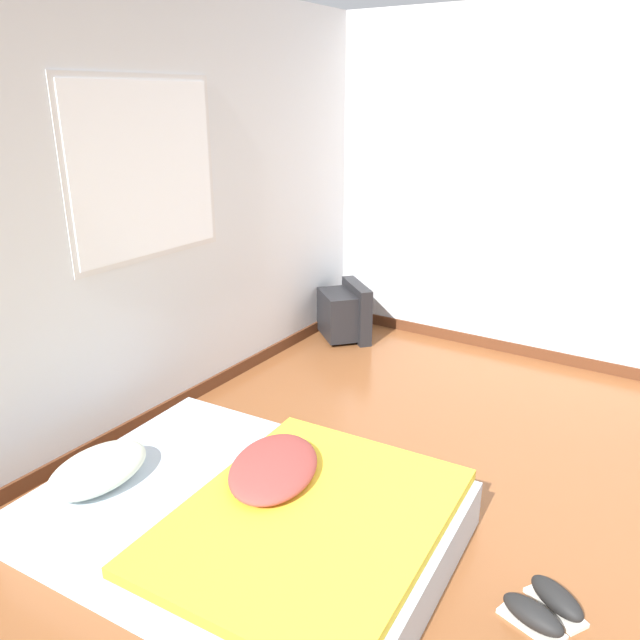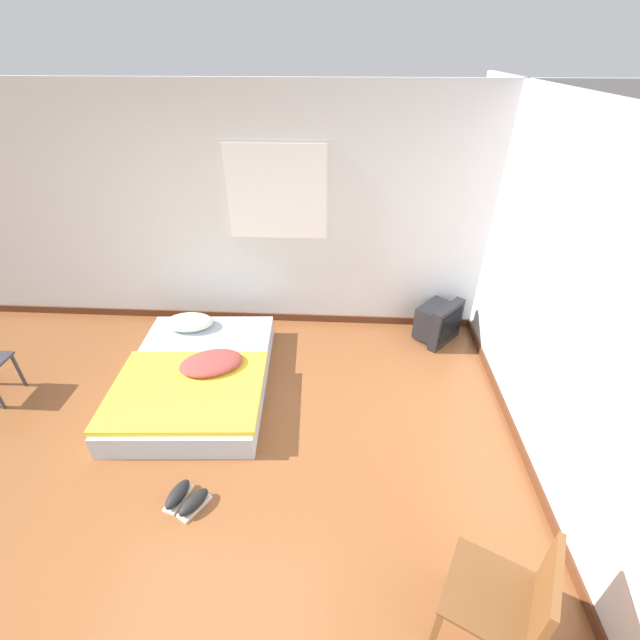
{
  "view_description": "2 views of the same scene",
  "coord_description": "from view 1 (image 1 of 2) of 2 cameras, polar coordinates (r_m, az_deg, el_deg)",
  "views": [
    {
      "loc": [
        -1.92,
        -0.16,
        1.97
      ],
      "look_at": [
        1.25,
        1.9,
        0.6
      ],
      "focal_mm": 35.0,
      "sensor_mm": 36.0,
      "label": 1
    },
    {
      "loc": [
        1.28,
        -1.7,
        2.86
      ],
      "look_at": [
        1.08,
        1.83,
        0.55
      ],
      "focal_mm": 24.0,
      "sensor_mm": 36.0,
      "label": 2
    }
  ],
  "objects": [
    {
      "name": "crt_tv",
      "position": [
        5.28,
        2.31,
        0.67
      ],
      "size": [
        0.57,
        0.58,
        0.47
      ],
      "color": "black",
      "rests_on": "ground_plane"
    },
    {
      "name": "sneaker_pair",
      "position": [
        2.87,
        19.85,
        -23.5
      ],
      "size": [
        0.34,
        0.34,
        0.1
      ],
      "color": "silver",
      "rests_on": "ground_plane"
    },
    {
      "name": "wall_back",
      "position": [
        3.51,
        -22.62,
        7.28
      ],
      "size": [
        8.03,
        0.08,
        2.6
      ],
      "color": "silver",
      "rests_on": "ground_plane"
    },
    {
      "name": "mattress_bed",
      "position": [
        3.02,
        -6.54,
        -17.35
      ],
      "size": [
        1.44,
        1.89,
        0.37
      ],
      "color": "silver",
      "rests_on": "ground_plane"
    }
  ]
}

